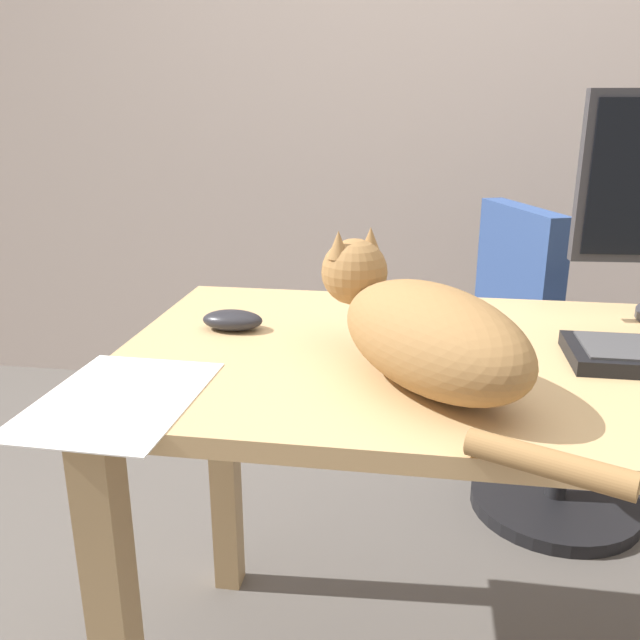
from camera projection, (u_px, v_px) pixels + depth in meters
name	position (u px, v px, depth m)	size (l,w,h in m)	color
back_wall	(485.00, 56.00, 2.35)	(6.00, 0.04, 2.60)	beige
desk	(528.00, 421.00, 1.11)	(1.36, 0.69, 0.74)	tan
office_chair	(551.00, 391.00, 1.84)	(0.51, 0.48, 0.89)	black
cat	(422.00, 330.00, 0.95)	(0.40, 0.51, 0.20)	olive
computer_mouse	(233.00, 320.00, 1.20)	(0.11, 0.06, 0.04)	#232328
paper_sheet	(118.00, 398.00, 0.92)	(0.21, 0.30, 0.00)	white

